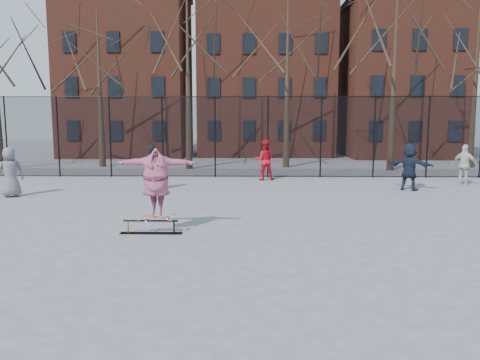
{
  "coord_description": "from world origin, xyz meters",
  "views": [
    {
      "loc": [
        0.33,
        -10.04,
        3.03
      ],
      "look_at": [
        0.08,
        1.5,
        1.44
      ],
      "focal_mm": 35.0,
      "sensor_mm": 36.0,
      "label": 1
    }
  ],
  "objects_px": {
    "skate_rail": "(151,228)",
    "skater": "(156,183)",
    "bystander_extra": "(10,172)",
    "bystander_white": "(465,165)",
    "bystander_red": "(264,160)",
    "bystander_navy": "(410,167)",
    "bystander_black": "(152,167)",
    "skateboard": "(157,218)"
  },
  "relations": [
    {
      "from": "skate_rail",
      "to": "skater",
      "type": "height_order",
      "value": "skater"
    },
    {
      "from": "skateboard",
      "to": "bystander_black",
      "type": "bearing_deg",
      "value": 102.68
    },
    {
      "from": "bystander_white",
      "to": "bystander_extra",
      "type": "bearing_deg",
      "value": 49.43
    },
    {
      "from": "skater",
      "to": "bystander_white",
      "type": "height_order",
      "value": "skater"
    },
    {
      "from": "bystander_white",
      "to": "bystander_navy",
      "type": "distance_m",
      "value": 3.14
    },
    {
      "from": "bystander_white",
      "to": "skate_rail",
      "type": "bearing_deg",
      "value": 75.37
    },
    {
      "from": "skate_rail",
      "to": "bystander_extra",
      "type": "distance_m",
      "value": 8.42
    },
    {
      "from": "bystander_white",
      "to": "bystander_extra",
      "type": "height_order",
      "value": "bystander_extra"
    },
    {
      "from": "skater",
      "to": "bystander_navy",
      "type": "height_order",
      "value": "skater"
    },
    {
      "from": "bystander_white",
      "to": "bystander_black",
      "type": "bearing_deg",
      "value": 45.79
    },
    {
      "from": "skate_rail",
      "to": "bystander_red",
      "type": "bearing_deg",
      "value": 72.46
    },
    {
      "from": "bystander_red",
      "to": "bystander_white",
      "type": "distance_m",
      "value": 8.81
    },
    {
      "from": "bystander_red",
      "to": "bystander_white",
      "type": "bearing_deg",
      "value": 167.23
    },
    {
      "from": "bystander_black",
      "to": "bystander_navy",
      "type": "height_order",
      "value": "bystander_navy"
    },
    {
      "from": "skateboard",
      "to": "bystander_white",
      "type": "relative_size",
      "value": 0.48
    },
    {
      "from": "bystander_white",
      "to": "bystander_extra",
      "type": "xyz_separation_m",
      "value": [
        -18.32,
        -3.25,
        0.04
      ]
    },
    {
      "from": "bystander_black",
      "to": "bystander_white",
      "type": "height_order",
      "value": "bystander_black"
    },
    {
      "from": "skateboard",
      "to": "bystander_navy",
      "type": "height_order",
      "value": "bystander_navy"
    },
    {
      "from": "skateboard",
      "to": "bystander_extra",
      "type": "xyz_separation_m",
      "value": [
        -6.58,
        5.4,
        0.53
      ]
    },
    {
      "from": "skater",
      "to": "bystander_red",
      "type": "xyz_separation_m",
      "value": [
        3.08,
        10.27,
        -0.38
      ]
    },
    {
      "from": "bystander_red",
      "to": "bystander_white",
      "type": "relative_size",
      "value": 1.05
    },
    {
      "from": "skater",
      "to": "bystander_extra",
      "type": "relative_size",
      "value": 1.13
    },
    {
      "from": "skate_rail",
      "to": "bystander_red",
      "type": "relative_size",
      "value": 0.85
    },
    {
      "from": "skateboard",
      "to": "bystander_navy",
      "type": "relative_size",
      "value": 0.44
    },
    {
      "from": "bystander_black",
      "to": "bystander_red",
      "type": "distance_m",
      "value": 5.63
    },
    {
      "from": "skater",
      "to": "bystander_white",
      "type": "relative_size",
      "value": 1.18
    },
    {
      "from": "skate_rail",
      "to": "skater",
      "type": "bearing_deg",
      "value": 0.0
    },
    {
      "from": "skate_rail",
      "to": "bystander_black",
      "type": "height_order",
      "value": "bystander_black"
    },
    {
      "from": "skate_rail",
      "to": "skater",
      "type": "distance_m",
      "value": 1.2
    },
    {
      "from": "bystander_black",
      "to": "bystander_extra",
      "type": "distance_m",
      "value": 5.27
    },
    {
      "from": "skateboard",
      "to": "bystander_white",
      "type": "height_order",
      "value": "bystander_white"
    },
    {
      "from": "bystander_white",
      "to": "bystander_extra",
      "type": "relative_size",
      "value": 0.96
    },
    {
      "from": "bystander_white",
      "to": "bystander_navy",
      "type": "height_order",
      "value": "bystander_navy"
    },
    {
      "from": "bystander_black",
      "to": "bystander_extra",
      "type": "height_order",
      "value": "bystander_extra"
    },
    {
      "from": "skate_rail",
      "to": "bystander_navy",
      "type": "relative_size",
      "value": 0.84
    },
    {
      "from": "skate_rail",
      "to": "bystander_navy",
      "type": "xyz_separation_m",
      "value": [
        9.07,
        7.31,
        0.82
      ]
    },
    {
      "from": "skate_rail",
      "to": "skateboard",
      "type": "xyz_separation_m",
      "value": [
        0.17,
        0.0,
        0.27
      ]
    },
    {
      "from": "bystander_navy",
      "to": "bystander_black",
      "type": "bearing_deg",
      "value": 33.88
    },
    {
      "from": "skater",
      "to": "bystander_extra",
      "type": "distance_m",
      "value": 8.52
    },
    {
      "from": "skater",
      "to": "bystander_navy",
      "type": "relative_size",
      "value": 1.1
    },
    {
      "from": "skate_rail",
      "to": "skater",
      "type": "xyz_separation_m",
      "value": [
        0.17,
        0.0,
        1.18
      ]
    },
    {
      "from": "skater",
      "to": "bystander_white",
      "type": "bearing_deg",
      "value": 33.57
    }
  ]
}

